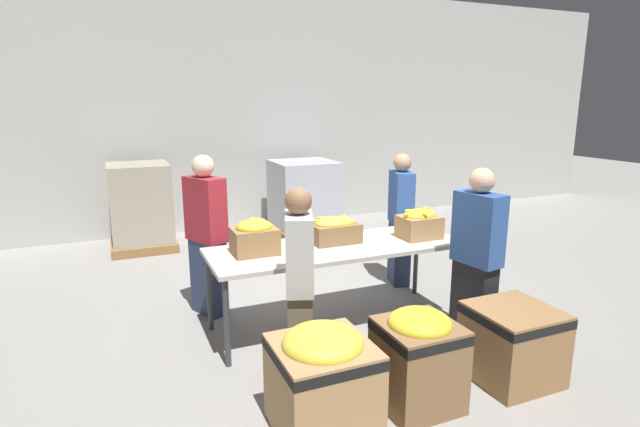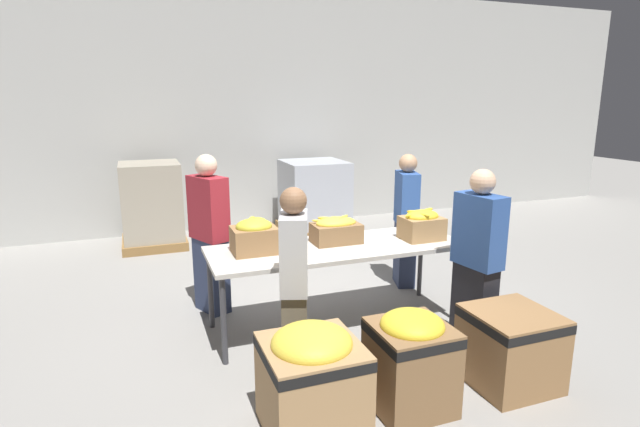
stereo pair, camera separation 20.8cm
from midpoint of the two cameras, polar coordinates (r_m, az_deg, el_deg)
name	(u,v)px [view 2 (the right image)]	position (r m, az deg, el deg)	size (l,w,h in m)	color
ground_plane	(337,324)	(5.06, 3.11, -12.53)	(30.00, 30.00, 0.00)	gray
wall_back	(242,110)	(8.61, -8.24, 11.66)	(16.00, 0.08, 4.00)	#B7B7B2
sorting_table	(337,251)	(4.79, 3.22, -4.32)	(2.45, 0.86, 0.81)	beige
banana_box_0	(254,236)	(4.54, -6.23, -2.54)	(0.40, 0.32, 0.32)	olive
banana_box_1	(336,230)	(4.84, 3.07, -1.87)	(0.46, 0.30, 0.27)	olive
banana_box_2	(422,224)	(5.07, 12.70, -1.23)	(0.43, 0.31, 0.30)	#A37A4C
volunteer_0	(294,285)	(3.91, -1.42, -8.21)	(0.33, 0.46, 1.54)	#6B604C
volunteer_1	(406,221)	(5.95, 10.77, -0.86)	(0.32, 0.46, 1.57)	#2D3856
volunteer_2	(210,235)	(5.19, -11.39, -2.46)	(0.39, 0.49, 1.65)	#2D3856
volunteer_3	(477,261)	(4.59, 18.74, -5.22)	(0.28, 0.46, 1.61)	black
donation_bin_0	(312,377)	(3.45, 0.89, -18.17)	(0.63, 0.63, 0.75)	tan
donation_bin_1	(411,357)	(3.75, 11.96, -15.81)	(0.54, 0.54, 0.73)	olive
donation_bin_2	(510,345)	(4.28, 22.29, -13.75)	(0.62, 0.62, 0.59)	olive
pallet_stack_0	(314,198)	(8.25, 0.07, 1.83)	(1.07, 1.07, 1.19)	olive
pallet_stack_1	(152,206)	(7.80, -17.93, 0.83)	(0.92, 0.92, 1.27)	olive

